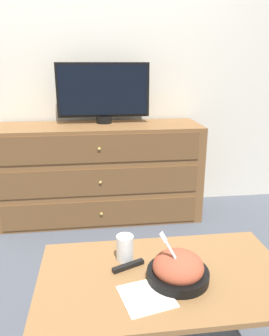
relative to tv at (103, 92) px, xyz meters
name	(u,v)px	position (x,y,z in m)	size (l,w,h in m)	color
ground_plane	(84,203)	(-0.20, 0.18, -1.03)	(12.00, 12.00, 0.00)	#474C56
wall_back	(77,56)	(-0.20, 0.21, 0.27)	(12.00, 0.05, 2.60)	silver
dresser	(100,172)	(-0.05, -0.09, -0.64)	(1.63, 0.50, 0.78)	brown
tv	(103,92)	(0.00, 0.00, 0.00)	(0.73, 0.12, 0.47)	black
coffee_table	(164,292)	(0.16, -1.65, -0.61)	(0.93, 0.53, 0.50)	olive
takeout_bowl	(178,269)	(0.20, -1.68, -0.49)	(0.22, 0.22, 0.19)	black
drink_cup	(125,249)	(0.02, -1.53, -0.49)	(0.07, 0.07, 0.10)	beige
napkin	(147,296)	(0.07, -1.76, -0.53)	(0.20, 0.20, 0.00)	silver
remote_control	(128,266)	(0.03, -1.59, -0.52)	(0.13, 0.07, 0.02)	black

